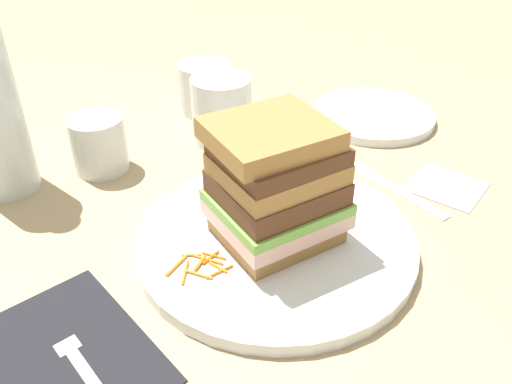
% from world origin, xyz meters
% --- Properties ---
extents(ground_plane, '(3.00, 3.00, 0.00)m').
position_xyz_m(ground_plane, '(0.00, 0.00, 0.00)').
color(ground_plane, tan).
extents(main_plate, '(0.30, 0.30, 0.01)m').
position_xyz_m(main_plate, '(-0.01, -0.02, 0.01)').
color(main_plate, white).
rests_on(main_plate, ground_plane).
extents(sandwich, '(0.14, 0.13, 0.13)m').
position_xyz_m(sandwich, '(-0.02, -0.02, 0.08)').
color(sandwich, '#A87A42').
rests_on(sandwich, main_plate).
extents(carrot_shred_0, '(0.01, 0.02, 0.00)m').
position_xyz_m(carrot_shred_0, '(-0.09, -0.02, 0.02)').
color(carrot_shred_0, orange).
rests_on(carrot_shred_0, main_plate).
extents(carrot_shred_1, '(0.03, 0.01, 0.00)m').
position_xyz_m(carrot_shred_1, '(-0.10, -0.02, 0.02)').
color(carrot_shred_1, orange).
rests_on(carrot_shred_1, main_plate).
extents(carrot_shred_2, '(0.02, 0.03, 0.00)m').
position_xyz_m(carrot_shred_2, '(-0.09, -0.00, 0.02)').
color(carrot_shred_2, orange).
rests_on(carrot_shred_2, main_plate).
extents(carrot_shred_3, '(0.01, 0.03, 0.00)m').
position_xyz_m(carrot_shred_3, '(-0.08, -0.00, 0.02)').
color(carrot_shred_3, orange).
rests_on(carrot_shred_3, main_plate).
extents(carrot_shred_4, '(0.03, 0.02, 0.00)m').
position_xyz_m(carrot_shred_4, '(-0.12, -0.00, 0.02)').
color(carrot_shred_4, orange).
rests_on(carrot_shred_4, main_plate).
extents(carrot_shred_5, '(0.02, 0.01, 0.00)m').
position_xyz_m(carrot_shred_5, '(-0.09, 0.00, 0.02)').
color(carrot_shred_5, orange).
rests_on(carrot_shred_5, main_plate).
extents(carrot_shred_6, '(0.03, 0.01, 0.00)m').
position_xyz_m(carrot_shred_6, '(-0.12, 0.01, 0.02)').
color(carrot_shred_6, orange).
rests_on(carrot_shred_6, main_plate).
extents(carrot_shred_7, '(0.02, 0.01, 0.00)m').
position_xyz_m(carrot_shred_7, '(-0.10, -0.00, 0.02)').
color(carrot_shred_7, orange).
rests_on(carrot_shred_7, main_plate).
extents(carrot_shred_8, '(0.02, 0.01, 0.00)m').
position_xyz_m(carrot_shred_8, '(-0.10, 0.02, 0.02)').
color(carrot_shred_8, orange).
rests_on(carrot_shred_8, main_plate).
extents(carrot_shred_9, '(0.02, 0.03, 0.00)m').
position_xyz_m(carrot_shred_9, '(-0.11, -0.01, 0.02)').
color(carrot_shred_9, orange).
rests_on(carrot_shred_9, main_plate).
extents(carrot_shred_10, '(0.02, 0.01, 0.00)m').
position_xyz_m(carrot_shred_10, '(0.07, -0.02, 0.02)').
color(carrot_shred_10, orange).
rests_on(carrot_shred_10, main_plate).
extents(carrot_shred_11, '(0.02, 0.01, 0.00)m').
position_xyz_m(carrot_shred_11, '(0.07, -0.04, 0.02)').
color(carrot_shred_11, orange).
rests_on(carrot_shred_11, main_plate).
extents(carrot_shred_12, '(0.03, 0.01, 0.00)m').
position_xyz_m(carrot_shred_12, '(0.06, -0.02, 0.02)').
color(carrot_shred_12, orange).
rests_on(carrot_shred_12, main_plate).
extents(carrot_shred_13, '(0.02, 0.03, 0.00)m').
position_xyz_m(carrot_shred_13, '(0.07, -0.05, 0.02)').
color(carrot_shred_13, orange).
rests_on(carrot_shred_13, main_plate).
extents(carrot_shred_14, '(0.02, 0.03, 0.00)m').
position_xyz_m(carrot_shred_14, '(0.07, -0.03, 0.02)').
color(carrot_shred_14, orange).
rests_on(carrot_shred_14, main_plate).
extents(carrot_shred_15, '(0.03, 0.02, 0.00)m').
position_xyz_m(carrot_shred_15, '(0.06, -0.02, 0.02)').
color(carrot_shred_15, orange).
rests_on(carrot_shred_15, main_plate).
extents(carrot_shred_16, '(0.01, 0.02, 0.00)m').
position_xyz_m(carrot_shred_16, '(0.08, -0.03, 0.02)').
color(carrot_shred_16, orange).
rests_on(carrot_shred_16, main_plate).
extents(carrot_shred_17, '(0.02, 0.02, 0.00)m').
position_xyz_m(carrot_shred_17, '(0.08, -0.04, 0.02)').
color(carrot_shred_17, orange).
rests_on(carrot_shred_17, main_plate).
extents(napkin_dark, '(0.12, 0.18, 0.00)m').
position_xyz_m(napkin_dark, '(-0.24, 0.00, 0.00)').
color(napkin_dark, black).
rests_on(napkin_dark, ground_plane).
extents(fork, '(0.02, 0.17, 0.00)m').
position_xyz_m(fork, '(-0.24, -0.02, 0.00)').
color(fork, silver).
rests_on(fork, napkin_dark).
extents(knife, '(0.04, 0.20, 0.00)m').
position_xyz_m(knife, '(0.17, -0.03, 0.00)').
color(knife, silver).
rests_on(knife, ground_plane).
extents(juice_glass, '(0.08, 0.08, 0.09)m').
position_xyz_m(juice_glass, '(0.10, 0.20, 0.04)').
color(juice_glass, white).
rests_on(juice_glass, ground_plane).
extents(empty_tumbler_0, '(0.08, 0.08, 0.08)m').
position_xyz_m(empty_tumbler_0, '(0.14, 0.30, 0.04)').
color(empty_tumbler_0, silver).
rests_on(empty_tumbler_0, ground_plane).
extents(empty_tumbler_1, '(0.07, 0.07, 0.07)m').
position_xyz_m(empty_tumbler_1, '(-0.07, 0.25, 0.04)').
color(empty_tumbler_1, silver).
rests_on(empty_tumbler_1, ground_plane).
extents(side_plate, '(0.19, 0.19, 0.01)m').
position_xyz_m(side_plate, '(0.31, 0.09, 0.01)').
color(side_plate, white).
rests_on(side_plate, ground_plane).
extents(napkin_pink, '(0.09, 0.10, 0.00)m').
position_xyz_m(napkin_pink, '(0.22, -0.08, 0.00)').
color(napkin_pink, pink).
rests_on(napkin_pink, ground_plane).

